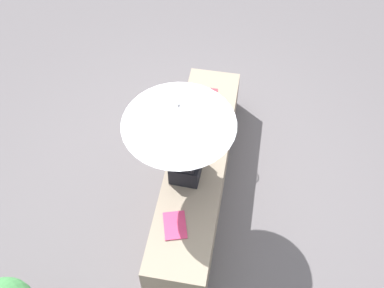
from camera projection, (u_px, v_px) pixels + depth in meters
ground_plane at (197, 186)px, 5.14m from camera, size 14.00×14.00×0.00m
stone_bench at (197, 173)px, 4.95m from camera, size 2.55×0.57×0.49m
person_seated at (186, 148)px, 4.35m from camera, size 0.48×0.29×0.90m
parasol at (179, 115)px, 3.90m from camera, size 0.98×0.98×1.05m
handbag_black at (210, 105)px, 5.00m from camera, size 0.23×0.17×0.30m
magazine at (175, 225)px, 4.30m from camera, size 0.33×0.27×0.01m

